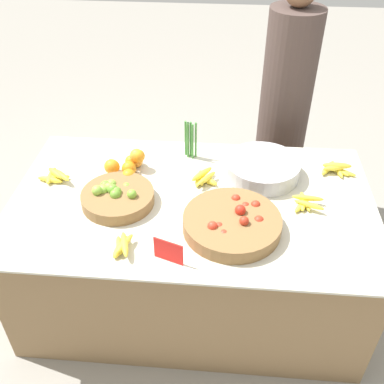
{
  "coord_description": "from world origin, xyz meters",
  "views": [
    {
      "loc": [
        0.15,
        -1.75,
        2.13
      ],
      "look_at": [
        0.0,
        0.0,
        0.75
      ],
      "focal_mm": 42.0,
      "sensor_mm": 36.0,
      "label": 1
    }
  ],
  "objects_px": {
    "lime_bowl": "(116,197)",
    "vendor_person": "(284,113)",
    "price_sign": "(168,251)",
    "metal_bowl": "(262,168)",
    "tomato_basket": "(232,223)"
  },
  "relations": [
    {
      "from": "lime_bowl",
      "to": "metal_bowl",
      "type": "relative_size",
      "value": 0.91
    },
    {
      "from": "lime_bowl",
      "to": "vendor_person",
      "type": "height_order",
      "value": "vendor_person"
    },
    {
      "from": "tomato_basket",
      "to": "metal_bowl",
      "type": "xyz_separation_m",
      "value": [
        0.15,
        0.44,
        0.01
      ]
    },
    {
      "from": "price_sign",
      "to": "tomato_basket",
      "type": "bearing_deg",
      "value": 59.32
    },
    {
      "from": "lime_bowl",
      "to": "price_sign",
      "type": "bearing_deg",
      "value": -50.32
    },
    {
      "from": "lime_bowl",
      "to": "metal_bowl",
      "type": "height_order",
      "value": "lime_bowl"
    },
    {
      "from": "vendor_person",
      "to": "metal_bowl",
      "type": "bearing_deg",
      "value": -103.78
    },
    {
      "from": "lime_bowl",
      "to": "vendor_person",
      "type": "distance_m",
      "value": 1.33
    },
    {
      "from": "price_sign",
      "to": "vendor_person",
      "type": "height_order",
      "value": "vendor_person"
    },
    {
      "from": "tomato_basket",
      "to": "metal_bowl",
      "type": "relative_size",
      "value": 1.16
    },
    {
      "from": "metal_bowl",
      "to": "tomato_basket",
      "type": "bearing_deg",
      "value": -109.25
    },
    {
      "from": "metal_bowl",
      "to": "lime_bowl",
      "type": "bearing_deg",
      "value": -158.05
    },
    {
      "from": "lime_bowl",
      "to": "tomato_basket",
      "type": "relative_size",
      "value": 0.79
    },
    {
      "from": "tomato_basket",
      "to": "vendor_person",
      "type": "height_order",
      "value": "vendor_person"
    },
    {
      "from": "lime_bowl",
      "to": "price_sign",
      "type": "distance_m",
      "value": 0.48
    }
  ]
}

